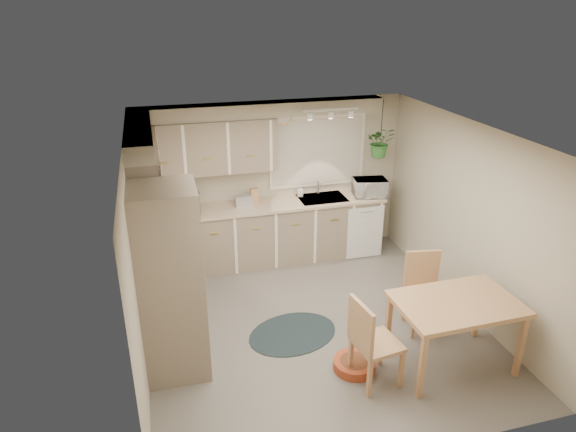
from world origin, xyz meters
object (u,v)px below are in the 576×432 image
object	(u,v)px
dining_table	(453,333)
pet_bed	(354,365)
braided_rug	(293,333)
chair_left	(377,341)
microwave	(370,186)
chair_back	(426,294)

from	to	relation	value
dining_table	pet_bed	size ratio (longest dim) A/B	2.76
braided_rug	chair_left	bearing A→B (deg)	-58.44
chair_left	microwave	world-z (taller)	microwave
pet_bed	microwave	world-z (taller)	microwave
chair_back	microwave	size ratio (longest dim) A/B	1.95
microwave	braided_rug	bearing A→B (deg)	-125.07
braided_rug	pet_bed	world-z (taller)	pet_bed
chair_left	chair_back	world-z (taller)	chair_left
chair_back	pet_bed	world-z (taller)	chair_back
dining_table	chair_back	xyz separation A→B (m)	(0.05, 0.69, 0.07)
chair_back	microwave	world-z (taller)	microwave
chair_back	braided_rug	xyz separation A→B (m)	(-1.57, 0.29, -0.47)
dining_table	pet_bed	bearing A→B (deg)	169.24
dining_table	chair_back	size ratio (longest dim) A/B	1.34
chair_back	pet_bed	xyz separation A→B (m)	(-1.09, -0.49, -0.42)
dining_table	chair_left	size ratio (longest dim) A/B	1.29
chair_back	pet_bed	distance (m)	1.27
chair_left	microwave	xyz separation A→B (m)	(1.11, 2.83, 0.61)
chair_left	braided_rug	xyz separation A→B (m)	(-0.62, 1.00, -0.49)
dining_table	pet_bed	xyz separation A→B (m)	(-1.04, 0.20, -0.35)
dining_table	chair_left	distance (m)	0.90
pet_bed	braided_rug	bearing A→B (deg)	121.33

